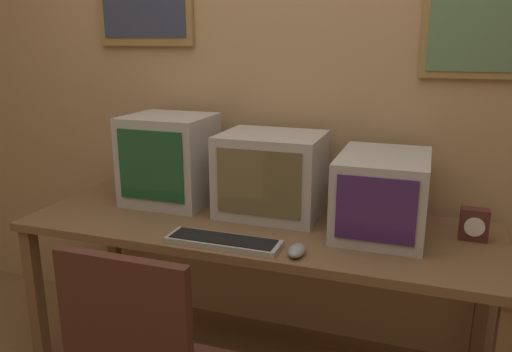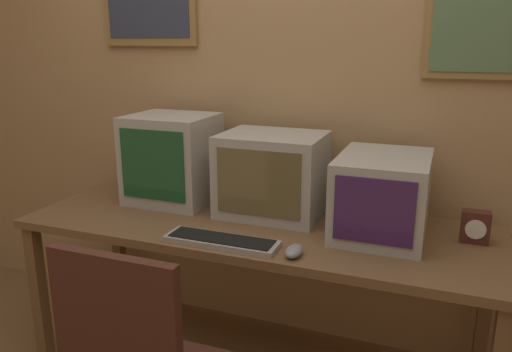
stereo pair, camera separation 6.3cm
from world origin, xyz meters
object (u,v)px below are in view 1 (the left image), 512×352
object	(u,v)px
monitor_center	(271,174)
desk_clock	(474,224)
monitor_right	(382,194)
monitor_left	(170,159)
mouse_near_keyboard	(297,251)
keyboard_main	(223,241)

from	to	relation	value
monitor_center	desk_clock	world-z (taller)	monitor_center
monitor_right	desk_clock	xyz separation A→B (m)	(0.36, 0.03, -0.10)
monitor_left	monitor_right	size ratio (longest dim) A/B	0.88
monitor_left	mouse_near_keyboard	world-z (taller)	monitor_left
mouse_near_keyboard	desk_clock	xyz separation A→B (m)	(0.62, 0.38, 0.04)
monitor_left	mouse_near_keyboard	size ratio (longest dim) A/B	3.84
monitor_center	keyboard_main	size ratio (longest dim) A/B	0.99
keyboard_main	desk_clock	xyz separation A→B (m)	(0.92, 0.37, 0.05)
monitor_right	monitor_left	bearing A→B (deg)	176.11
mouse_near_keyboard	desk_clock	distance (m)	0.73
desk_clock	monitor_right	bearing A→B (deg)	-175.84
monitor_right	desk_clock	world-z (taller)	monitor_right
monitor_right	mouse_near_keyboard	size ratio (longest dim) A/B	4.35
keyboard_main	monitor_left	bearing A→B (deg)	137.48
keyboard_main	monitor_center	bearing A→B (deg)	81.21
monitor_center	keyboard_main	world-z (taller)	monitor_center
monitor_right	keyboard_main	size ratio (longest dim) A/B	1.06
monitor_right	desk_clock	bearing A→B (deg)	4.16
mouse_near_keyboard	desk_clock	bearing A→B (deg)	31.40
monitor_left	monitor_center	size ratio (longest dim) A/B	0.94
monitor_left	monitor_right	distance (m)	1.02
monitor_right	mouse_near_keyboard	bearing A→B (deg)	-126.64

